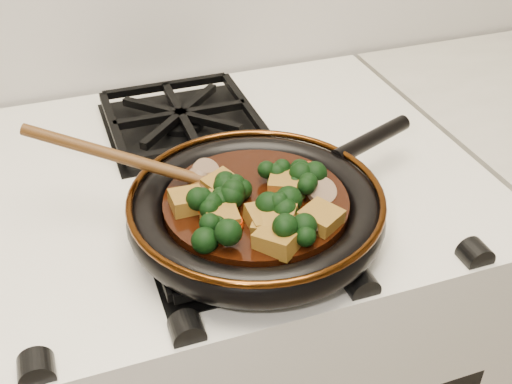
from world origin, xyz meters
name	(u,v)px	position (x,y,z in m)	size (l,w,h in m)	color
stove	(217,378)	(0.00, 1.69, 0.45)	(0.76, 0.60, 0.90)	silver
burner_grate_front	(237,224)	(0.00, 1.55, 0.91)	(0.23, 0.23, 0.03)	black
burner_grate_back	(181,119)	(0.00, 1.83, 0.91)	(0.23, 0.23, 0.03)	black
skillet	(258,209)	(0.02, 1.53, 0.94)	(0.42, 0.31, 0.05)	black
braising_sauce	(256,206)	(0.02, 1.53, 0.95)	(0.22, 0.22, 0.02)	black
tofu_cube_0	(188,202)	(-0.06, 1.55, 0.97)	(0.04, 0.04, 0.02)	brown
tofu_cube_1	(221,185)	(-0.01, 1.56, 0.97)	(0.03, 0.04, 0.02)	brown
tofu_cube_2	(321,219)	(0.07, 1.46, 0.97)	(0.04, 0.04, 0.02)	brown
tofu_cube_3	(222,218)	(-0.03, 1.50, 0.97)	(0.04, 0.04, 0.02)	brown
tofu_cube_4	(220,208)	(-0.03, 1.52, 0.97)	(0.04, 0.03, 0.02)	brown
tofu_cube_5	(275,223)	(0.02, 1.47, 0.97)	(0.04, 0.05, 0.02)	brown
tofu_cube_6	(278,239)	(0.01, 1.45, 0.97)	(0.04, 0.04, 0.02)	brown
tofu_cube_7	(286,184)	(0.06, 1.54, 0.97)	(0.04, 0.04, 0.02)	brown
tofu_cube_8	(265,219)	(0.01, 1.49, 0.97)	(0.04, 0.04, 0.02)	brown
broccoli_floret_0	(294,235)	(0.03, 1.44, 0.97)	(0.06, 0.06, 0.06)	black
broccoli_floret_1	(280,208)	(0.03, 1.49, 0.97)	(0.06, 0.06, 0.05)	black
broccoli_floret_2	(214,236)	(-0.05, 1.47, 0.97)	(0.06, 0.06, 0.05)	black
broccoli_floret_3	(300,190)	(0.07, 1.52, 0.97)	(0.05, 0.05, 0.05)	black
broccoli_floret_4	(228,200)	(-0.02, 1.53, 0.97)	(0.06, 0.06, 0.05)	black
broccoli_floret_5	(231,194)	(-0.01, 1.54, 0.97)	(0.06, 0.06, 0.05)	black
broccoli_floret_6	(210,207)	(-0.04, 1.52, 0.97)	(0.06, 0.06, 0.05)	black
broccoli_floret_7	(272,176)	(0.05, 1.56, 0.97)	(0.05, 0.05, 0.05)	black
broccoli_floret_8	(305,173)	(0.09, 1.55, 0.97)	(0.06, 0.06, 0.05)	black
carrot_coin_0	(302,168)	(0.09, 1.57, 0.96)	(0.03, 0.03, 0.01)	#B72605
carrot_coin_1	(229,227)	(-0.03, 1.49, 0.96)	(0.03, 0.03, 0.01)	#B72605
carrot_coin_2	(231,225)	(-0.02, 1.49, 0.96)	(0.03, 0.03, 0.01)	#B72605
carrot_coin_3	(207,207)	(-0.04, 1.53, 0.96)	(0.03, 0.03, 0.01)	#B72605
carrot_coin_4	(271,204)	(0.03, 1.51, 0.96)	(0.03, 0.03, 0.01)	#B72605
mushroom_slice_0	(200,176)	(-0.03, 1.59, 0.97)	(0.03, 0.03, 0.01)	#7D6148
mushroom_slice_1	(322,191)	(0.10, 1.51, 0.97)	(0.04, 0.04, 0.01)	#7D6148
mushroom_slice_2	(306,224)	(0.05, 1.46, 0.97)	(0.04, 0.04, 0.01)	#7D6148
mushroom_slice_3	(206,172)	(-0.02, 1.60, 0.97)	(0.04, 0.04, 0.01)	#7D6148
wooden_spoon	(159,168)	(-0.08, 1.60, 0.98)	(0.15, 0.09, 0.24)	#4C2C10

